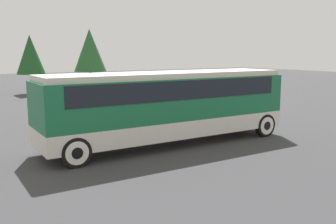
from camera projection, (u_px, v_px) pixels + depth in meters
name	position (u px, v px, depth m)	size (l,w,h in m)	color
ground_plane	(168.00, 144.00, 15.93)	(120.00, 120.00, 0.00)	#38383A
tour_bus	(170.00, 101.00, 15.69)	(10.77, 2.66, 3.04)	silver
parked_car_near	(104.00, 112.00, 20.05)	(4.18, 1.86, 1.41)	#7A6B5B
parked_car_mid	(140.00, 101.00, 24.84)	(4.38, 1.89, 1.33)	#BCBCC1
tree_left	(30.00, 55.00, 34.67)	(2.60, 2.60, 5.45)	brown
tree_center	(90.00, 50.00, 39.14)	(3.37, 3.37, 6.27)	brown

